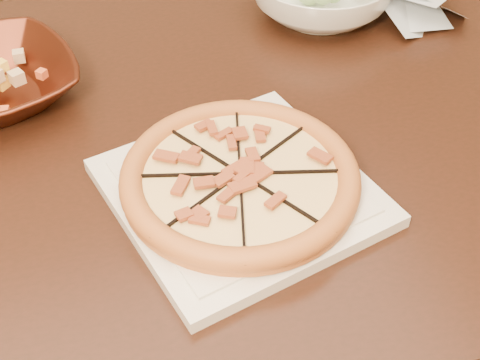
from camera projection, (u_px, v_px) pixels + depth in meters
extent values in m
cube|color=brown|center=(228.00, 332.00, 1.59)|extent=(4.00, 4.00, 0.02)
cube|color=black|center=(145.00, 144.00, 0.95)|extent=(1.48, 1.05, 0.04)
cylinder|color=black|center=(363.00, 113.00, 1.62)|extent=(0.07, 0.07, 0.71)
cube|color=silver|center=(240.00, 192.00, 0.84)|extent=(0.34, 0.34, 0.02)
cube|color=silver|center=(240.00, 186.00, 0.83)|extent=(0.29, 0.29, 0.00)
cylinder|color=#B46026|center=(240.00, 181.00, 0.82)|extent=(0.29, 0.29, 0.01)
torus|color=#B46026|center=(240.00, 176.00, 0.82)|extent=(0.30, 0.30, 0.03)
cylinder|color=#FFEA86|center=(240.00, 177.00, 0.82)|extent=(0.24, 0.24, 0.01)
cube|color=black|center=(240.00, 174.00, 0.81)|extent=(0.10, 0.28, 0.01)
cube|color=black|center=(240.00, 174.00, 0.81)|extent=(0.13, 0.26, 0.01)
cube|color=black|center=(240.00, 174.00, 0.81)|extent=(0.28, 0.10, 0.01)
cube|color=black|center=(240.00, 174.00, 0.81)|extent=(0.26, 0.13, 0.01)
cube|color=brown|center=(257.00, 172.00, 0.81)|extent=(0.03, 0.02, 0.00)
cube|color=brown|center=(278.00, 166.00, 0.82)|extent=(0.03, 0.02, 0.00)
cube|color=brown|center=(294.00, 154.00, 0.84)|extent=(0.03, 0.02, 0.00)
cube|color=brown|center=(258.00, 162.00, 0.83)|extent=(0.03, 0.02, 0.00)
cube|color=brown|center=(268.00, 148.00, 0.84)|extent=(0.03, 0.02, 0.00)
cube|color=brown|center=(268.00, 133.00, 0.87)|extent=(0.03, 0.03, 0.00)
cube|color=brown|center=(247.00, 153.00, 0.84)|extent=(0.03, 0.03, 0.00)
cube|color=brown|center=(241.00, 138.00, 0.86)|extent=(0.02, 0.03, 0.00)
cube|color=brown|center=(226.00, 126.00, 0.88)|extent=(0.02, 0.03, 0.00)
cube|color=brown|center=(225.00, 150.00, 0.84)|extent=(0.01, 0.02, 0.00)
cube|color=brown|center=(206.00, 141.00, 0.86)|extent=(0.02, 0.03, 0.00)
cube|color=brown|center=(224.00, 163.00, 0.82)|extent=(0.02, 0.03, 0.00)
cube|color=brown|center=(202.00, 158.00, 0.83)|extent=(0.03, 0.03, 0.00)
cube|color=brown|center=(177.00, 160.00, 0.83)|extent=(0.03, 0.03, 0.00)
cube|color=brown|center=(212.00, 171.00, 0.81)|extent=(0.03, 0.02, 0.00)
cube|color=brown|center=(189.00, 177.00, 0.81)|extent=(0.03, 0.02, 0.00)
cube|color=brown|center=(170.00, 190.00, 0.79)|extent=(0.02, 0.01, 0.00)
cube|color=brown|center=(210.00, 185.00, 0.80)|extent=(0.03, 0.02, 0.00)
cube|color=brown|center=(198.00, 201.00, 0.78)|extent=(0.03, 0.02, 0.00)
cube|color=brown|center=(230.00, 183.00, 0.80)|extent=(0.03, 0.03, 0.00)
cube|color=brown|center=(225.00, 200.00, 0.78)|extent=(0.03, 0.03, 0.00)
cube|color=brown|center=(231.00, 218.00, 0.76)|extent=(0.02, 0.03, 0.00)
cube|color=brown|center=(242.00, 190.00, 0.79)|extent=(0.02, 0.03, 0.00)
cube|color=brown|center=(255.00, 205.00, 0.77)|extent=(0.02, 0.02, 0.00)
cube|color=brown|center=(278.00, 217.00, 0.76)|extent=(0.02, 0.03, 0.00)
cube|color=brown|center=(263.00, 189.00, 0.79)|extent=(0.02, 0.03, 0.00)
cube|color=brown|center=(287.00, 194.00, 0.78)|extent=(0.02, 0.03, 0.00)
cube|color=brown|center=(314.00, 193.00, 0.79)|extent=(0.03, 0.03, 0.00)
cube|color=brown|center=(279.00, 177.00, 0.81)|extent=(0.03, 0.02, 0.00)
cube|color=yellow|center=(0.00, 47.00, 0.96)|extent=(0.03, 0.03, 0.03)
cube|color=tan|center=(3.00, 40.00, 0.97)|extent=(0.03, 0.03, 0.03)
cube|color=yellow|center=(1.00, 69.00, 0.92)|extent=(0.03, 0.03, 0.03)
cube|color=yellow|center=(9.00, 56.00, 0.94)|extent=(0.03, 0.03, 0.03)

